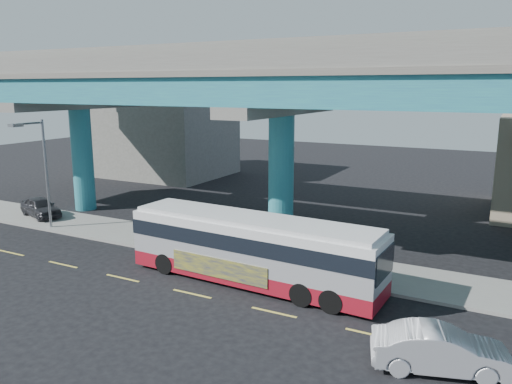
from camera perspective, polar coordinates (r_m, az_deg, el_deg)
The scene contains 10 objects.
ground at distance 22.83m, azimuth -6.88°, elevation -11.22°, with size 120.00×120.00×0.00m, color black.
sidewalk at distance 27.20m, azimuth -0.30°, elevation -7.10°, with size 70.00×4.00×0.15m, color gray.
lane_markings at distance 22.60m, azimuth -7.32°, elevation -11.46°, with size 58.00×0.12×0.01m.
viaduct at distance 28.95m, azimuth 3.09°, elevation 12.30°, with size 52.00×12.40×11.70m.
building_concrete at distance 52.39m, azimuth -10.34°, elevation 6.86°, with size 12.00×10.00×9.00m, color gray.
transit_bus at distance 23.04m, azimuth -0.36°, elevation -6.32°, with size 12.41×3.25×3.15m.
sedan at distance 17.70m, azimuth 20.37°, elevation -16.56°, with size 4.60×2.70×1.43m, color silver.
parked_car at distance 37.53m, azimuth -23.41°, elevation -1.58°, with size 4.21×2.66×1.34m, color #2C2C30.
street_lamp at distance 33.42m, azimuth -23.66°, elevation 3.55°, with size 0.50×2.28×6.84m.
stop_sign at distance 23.82m, azimuth 7.16°, elevation -4.98°, with size 0.79×0.08×2.63m.
Camera 1 is at (12.00, -17.24, 8.93)m, focal length 35.00 mm.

